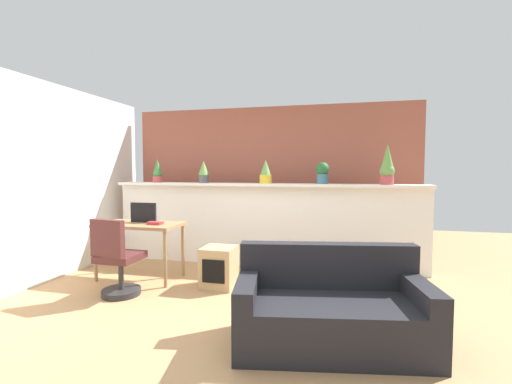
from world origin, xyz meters
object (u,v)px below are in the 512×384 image
(potted_plant_1, at_px, (204,171))
(office_chair, at_px, (117,263))
(potted_plant_3, at_px, (322,172))
(potted_plant_4, at_px, (387,166))
(side_cube_shelf, at_px, (219,267))
(potted_plant_2, at_px, (266,172))
(book_on_desk, at_px, (155,223))
(couch, at_px, (331,311))
(potted_plant_0, at_px, (158,172))
(desk, at_px, (140,229))
(tv_monitor, at_px, (143,213))

(potted_plant_1, height_order, office_chair, potted_plant_1)
(potted_plant_3, height_order, potted_plant_4, potted_plant_4)
(potted_plant_1, height_order, side_cube_shelf, potted_plant_1)
(potted_plant_3, height_order, office_chair, potted_plant_3)
(potted_plant_2, xyz_separation_m, potted_plant_3, (0.83, 0.05, 0.00))
(office_chair, distance_m, book_on_desk, 0.73)
(couch, bearing_deg, potted_plant_4, 72.71)
(potted_plant_2, relative_size, potted_plant_4, 0.63)
(potted_plant_4, height_order, side_cube_shelf, potted_plant_4)
(potted_plant_0, xyz_separation_m, potted_plant_1, (0.82, -0.05, 0.01))
(desk, bearing_deg, potted_plant_3, 23.37)
(potted_plant_0, distance_m, couch, 3.77)
(desk, bearing_deg, potted_plant_0, 106.32)
(tv_monitor, xyz_separation_m, office_chair, (0.11, -0.74, -0.49))
(potted_plant_0, relative_size, tv_monitor, 1.02)
(office_chair, bearing_deg, potted_plant_0, 103.83)
(side_cube_shelf, bearing_deg, office_chair, -149.70)
(desk, bearing_deg, side_cube_shelf, -3.45)
(potted_plant_3, height_order, tv_monitor, potted_plant_3)
(tv_monitor, bearing_deg, potted_plant_2, 30.41)
(potted_plant_0, bearing_deg, tv_monitor, -71.89)
(potted_plant_1, bearing_deg, tv_monitor, -120.28)
(potted_plant_0, relative_size, couch, 0.23)
(potted_plant_2, distance_m, side_cube_shelf, 1.60)
(desk, distance_m, side_cube_shelf, 1.21)
(potted_plant_0, height_order, potted_plant_2, potted_plant_0)
(potted_plant_4, bearing_deg, potted_plant_1, 179.94)
(tv_monitor, xyz_separation_m, couch, (2.53, -1.28, -0.60))
(tv_monitor, xyz_separation_m, book_on_desk, (0.25, -0.14, -0.12))
(potted_plant_1, distance_m, book_on_desk, 1.24)
(potted_plant_0, distance_m, desk, 1.30)
(potted_plant_4, distance_m, tv_monitor, 3.38)
(tv_monitor, height_order, side_cube_shelf, tv_monitor)
(tv_monitor, distance_m, office_chair, 0.90)
(potted_plant_4, distance_m, couch, 2.57)
(side_cube_shelf, distance_m, book_on_desk, 1.02)
(tv_monitor, bearing_deg, couch, -26.93)
(couch, bearing_deg, potted_plant_3, 95.20)
(potted_plant_0, distance_m, tv_monitor, 1.12)
(potted_plant_1, bearing_deg, potted_plant_2, -0.02)
(potted_plant_1, distance_m, couch, 3.17)
(potted_plant_4, xyz_separation_m, book_on_desk, (-2.95, -1.01, -0.74))
(potted_plant_0, relative_size, book_on_desk, 2.01)
(tv_monitor, bearing_deg, book_on_desk, -28.30)
(potted_plant_3, distance_m, tv_monitor, 2.56)
(potted_plant_0, bearing_deg, potted_plant_1, -3.37)
(potted_plant_2, distance_m, potted_plant_4, 1.70)
(potted_plant_2, bearing_deg, potted_plant_0, 178.46)
(potted_plant_0, distance_m, book_on_desk, 1.37)
(potted_plant_0, relative_size, office_chair, 0.41)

